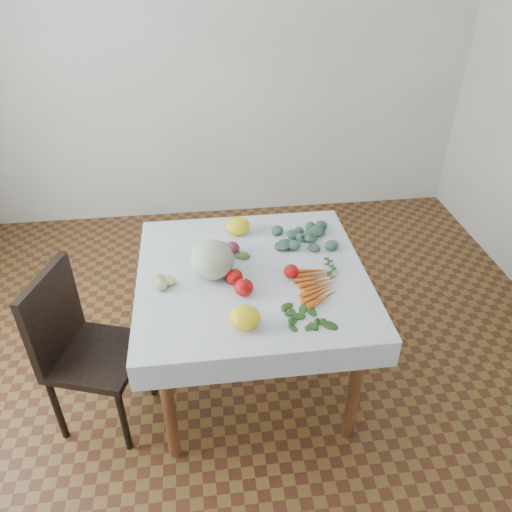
# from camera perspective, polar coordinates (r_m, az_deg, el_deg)

# --- Properties ---
(ground) EXTENTS (4.00, 4.00, 0.00)m
(ground) POSITION_cam_1_polar(r_m,az_deg,el_deg) (2.98, -0.40, -13.68)
(ground) COLOR brown
(back_wall) EXTENTS (4.00, 0.04, 2.70)m
(back_wall) POSITION_cam_1_polar(r_m,az_deg,el_deg) (4.08, -4.12, 22.07)
(back_wall) COLOR beige
(back_wall) RESTS_ON ground
(table) EXTENTS (1.00, 1.00, 0.75)m
(table) POSITION_cam_1_polar(r_m,az_deg,el_deg) (2.53, -0.46, -3.77)
(table) COLOR brown
(table) RESTS_ON ground
(tablecloth) EXTENTS (1.12, 1.12, 0.01)m
(tablecloth) POSITION_cam_1_polar(r_m,az_deg,el_deg) (2.47, -0.47, -1.96)
(tablecloth) COLOR white
(tablecloth) RESTS_ON table
(chair) EXTENTS (0.51, 0.51, 0.90)m
(chair) POSITION_cam_1_polar(r_m,az_deg,el_deg) (2.59, -19.60, -9.26)
(chair) COLOR black
(chair) RESTS_ON ground
(cabbage) EXTENTS (0.25, 0.25, 0.19)m
(cabbage) POSITION_cam_1_polar(r_m,az_deg,el_deg) (2.40, -5.05, -0.42)
(cabbage) COLOR #B6C6A5
(cabbage) RESTS_ON tablecloth
(tomato_a) EXTENTS (0.09, 0.09, 0.07)m
(tomato_a) POSITION_cam_1_polar(r_m,az_deg,el_deg) (2.45, -3.71, -1.32)
(tomato_a) COLOR red
(tomato_a) RESTS_ON tablecloth
(tomato_b) EXTENTS (0.10, 0.10, 0.07)m
(tomato_b) POSITION_cam_1_polar(r_m,az_deg,el_deg) (2.38, -2.50, -2.38)
(tomato_b) COLOR red
(tomato_b) RESTS_ON tablecloth
(tomato_c) EXTENTS (0.08, 0.08, 0.07)m
(tomato_c) POSITION_cam_1_polar(r_m,az_deg,el_deg) (2.43, 4.08, -1.77)
(tomato_c) COLOR red
(tomato_c) RESTS_ON tablecloth
(tomato_d) EXTENTS (0.12, 0.12, 0.08)m
(tomato_d) POSITION_cam_1_polar(r_m,az_deg,el_deg) (2.31, -1.40, -3.58)
(tomato_d) COLOR red
(tomato_d) RESTS_ON tablecloth
(heirloom_back) EXTENTS (0.15, 0.15, 0.09)m
(heirloom_back) POSITION_cam_1_polar(r_m,az_deg,el_deg) (2.76, -2.06, 3.47)
(heirloom_back) COLOR yellow
(heirloom_back) RESTS_ON tablecloth
(heirloom_front) EXTENTS (0.17, 0.17, 0.09)m
(heirloom_front) POSITION_cam_1_polar(r_m,az_deg,el_deg) (2.14, -1.27, -7.03)
(heirloom_front) COLOR yellow
(heirloom_front) RESTS_ON tablecloth
(onion_a) EXTENTS (0.09, 0.09, 0.07)m
(onion_a) POSITION_cam_1_polar(r_m,az_deg,el_deg) (2.59, -2.76, 0.89)
(onion_a) COLOR #591941
(onion_a) RESTS_ON tablecloth
(onion_b) EXTENTS (0.09, 0.09, 0.07)m
(onion_b) POSITION_cam_1_polar(r_m,az_deg,el_deg) (2.49, -4.28, -0.67)
(onion_b) COLOR #591941
(onion_b) RESTS_ON tablecloth
(tomatillo_cluster) EXTENTS (0.08, 0.13, 0.05)m
(tomatillo_cluster) POSITION_cam_1_polar(r_m,az_deg,el_deg) (2.42, -10.36, -2.78)
(tomatillo_cluster) COLOR #CCDD7F
(tomatillo_cluster) RESTS_ON tablecloth
(carrot_bunch) EXTENTS (0.20, 0.30, 0.03)m
(carrot_bunch) POSITION_cam_1_polar(r_m,az_deg,el_deg) (2.39, 7.10, -3.19)
(carrot_bunch) COLOR #E65619
(carrot_bunch) RESTS_ON tablecloth
(kale_bunch) EXTENTS (0.29, 0.27, 0.04)m
(kale_bunch) POSITION_cam_1_polar(r_m,az_deg,el_deg) (2.72, 5.64, 2.12)
(kale_bunch) COLOR #3A5F49
(kale_bunch) RESTS_ON tablecloth
(basil_bunch) EXTENTS (0.21, 0.18, 0.01)m
(basil_bunch) POSITION_cam_1_polar(r_m,az_deg,el_deg) (2.22, 5.74, -6.98)
(basil_bunch) COLOR #275219
(basil_bunch) RESTS_ON tablecloth
(dill_bunch) EXTENTS (0.25, 0.20, 0.03)m
(dill_bunch) POSITION_cam_1_polar(r_m,az_deg,el_deg) (2.57, -3.72, 0.01)
(dill_bunch) COLOR #507435
(dill_bunch) RESTS_ON tablecloth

